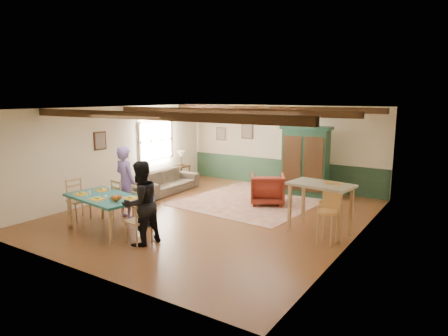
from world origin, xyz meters
The scene contains 35 objects.
floor centered at (0.00, 0.00, 0.00)m, with size 8.00×8.00×0.00m, color #562E18.
wall_back centered at (0.00, 4.00, 1.35)m, with size 7.00×0.02×2.70m, color beige.
wall_left centered at (-3.50, 0.00, 1.35)m, with size 0.02×8.00×2.70m, color beige.
wall_right centered at (3.50, 0.00, 1.35)m, with size 0.02×8.00×2.70m, color beige.
ceiling centered at (0.00, 0.00, 2.70)m, with size 7.00×8.00×0.02m, color white.
wainscot_back centered at (0.00, 3.98, 0.45)m, with size 6.95×0.03×0.90m, color #1D3623.
ceiling_beam_front centered at (0.00, -2.30, 2.61)m, with size 6.95×0.16×0.16m, color black.
ceiling_beam_mid centered at (0.00, 0.40, 2.61)m, with size 6.95×0.16×0.16m, color black.
ceiling_beam_back centered at (0.00, 3.00, 2.61)m, with size 6.95×0.16×0.16m, color black.
window_left centered at (-3.47, 1.70, 1.55)m, with size 0.06×1.60×1.30m, color white, non-canonical shape.
picture_left_wall centered at (-3.47, -0.60, 1.75)m, with size 0.04×0.42×0.52m, color gray, non-canonical shape.
picture_back_a centered at (-1.30, 3.97, 1.80)m, with size 0.45×0.04×0.55m, color gray, non-canonical shape.
picture_back_b centered at (-2.40, 3.97, 1.65)m, with size 0.38×0.04×0.48m, color gray, non-canonical shape.
dining_table centered at (-1.38, -2.29, 0.39)m, with size 1.88×1.05×0.78m, color #1E615D, non-canonical shape.
dining_chair_far_left centered at (-1.67, -1.48, 0.50)m, with size 0.44×0.46×0.99m, color #A78053, non-canonical shape.
dining_chair_far_right centered at (-0.85, -1.61, 0.50)m, with size 0.44×0.46×0.99m, color #A78053, non-canonical shape.
dining_chair_end_left centered at (-2.56, -2.10, 0.50)m, with size 0.44×0.46×0.99m, color #A78053, non-canonical shape.
dining_chair_end_right centered at (-0.19, -2.47, 0.50)m, with size 0.44×0.46×0.99m, color #A78053, non-canonical shape.
person_man centered at (-1.66, -1.40, 0.90)m, with size 0.66×0.43×1.80m, color slate.
person_woman centered at (-0.08, -2.49, 0.86)m, with size 0.84×0.65×1.73m, color black.
person_child centered at (-0.83, -1.53, 0.53)m, with size 0.51×0.33×1.05m, color #27479D.
cat centered at (-0.82, -2.48, 0.88)m, with size 0.38×0.15×0.19m, color #C25D22, non-canonical shape.
place_setting_near_left centered at (-1.98, -2.46, 0.84)m, with size 0.42×0.31×0.11m, color yellow, non-canonical shape.
place_setting_near_center centered at (-1.31, -2.56, 0.84)m, with size 0.42×0.31×0.11m, color yellow, non-canonical shape.
place_setting_far_left centered at (-1.90, -1.94, 0.84)m, with size 0.42×0.31×0.11m, color yellow, non-canonical shape.
place_setting_far_right centered at (-0.77, -2.12, 0.84)m, with size 0.42×0.31×0.11m, color yellow, non-canonical shape.
area_rug centered at (0.16, 1.94, 0.01)m, with size 3.47×4.12×0.01m, color #C7B490.
armoire centered at (1.16, 3.23, 1.06)m, with size 1.50×0.60×2.11m, color #143222.
armchair centered at (0.66, 1.71, 0.43)m, with size 0.91×0.94×0.86m, color #501410.
sofa centered at (-2.64, 1.25, 0.34)m, with size 2.32×0.91×0.68m, color #382F23.
end_table centered at (-3.20, 2.66, 0.29)m, with size 0.48×0.48×0.59m, color black, non-canonical shape.
table_lamp centered at (-3.20, 2.66, 0.85)m, with size 0.30×0.30×0.54m, color #D1B987, non-canonical shape.
counter_table centered at (2.73, 0.13, 0.56)m, with size 1.35×0.79×1.12m, color tan, non-canonical shape.
bar_stool_left centered at (2.96, 0.00, 0.59)m, with size 0.42×0.46×1.19m, color tan, non-canonical shape.
bar_stool_right centered at (3.10, -0.44, 0.56)m, with size 0.39×0.43×1.11m, color tan, non-canonical shape.
Camera 1 is at (5.56, -8.11, 2.99)m, focal length 32.00 mm.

